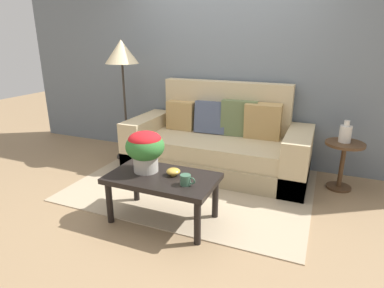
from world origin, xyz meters
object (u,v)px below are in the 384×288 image
at_px(coffee_table, 162,182).
at_px(potted_plant, 145,147).
at_px(couch, 218,145).
at_px(snack_bowl, 173,172).
at_px(coffee_mug, 186,180).
at_px(side_table, 343,157).
at_px(floor_lamp, 122,58).
at_px(table_vase, 345,133).

bearing_deg(coffee_table, potted_plant, 167.06).
bearing_deg(couch, snack_bowl, -89.74).
distance_m(coffee_mug, snack_bowl, 0.23).
bearing_deg(side_table, floor_lamp, -178.30).
distance_m(side_table, coffee_mug, 1.92).
distance_m(floor_lamp, potted_plant, 1.76).
distance_m(coffee_table, potted_plant, 0.36).
bearing_deg(coffee_table, side_table, 41.79).
bearing_deg(couch, potted_plant, -101.68).
relative_size(coffee_mug, snack_bowl, 1.06).
bearing_deg(side_table, couch, -179.51).
bearing_deg(coffee_mug, table_vase, 49.62).
xyz_separation_m(snack_bowl, table_vase, (1.43, 1.33, 0.16)).
distance_m(coffee_table, snack_bowl, 0.14).
height_order(coffee_table, floor_lamp, floor_lamp).
bearing_deg(snack_bowl, coffee_mug, -36.75).
bearing_deg(couch, table_vase, 1.16).
distance_m(floor_lamp, coffee_mug, 2.22).
bearing_deg(side_table, snack_bowl, -137.77).
distance_m(couch, potted_plant, 1.38).
relative_size(side_table, potted_plant, 1.43).
bearing_deg(coffee_mug, snack_bowl, 143.25).
relative_size(floor_lamp, table_vase, 6.65).
height_order(couch, floor_lamp, floor_lamp).
bearing_deg(potted_plant, coffee_mug, -15.39).
height_order(couch, side_table, couch).
relative_size(floor_lamp, potted_plant, 4.21).
bearing_deg(floor_lamp, snack_bowl, -42.82).
distance_m(floor_lamp, table_vase, 2.85).
height_order(side_table, potted_plant, potted_plant).
bearing_deg(side_table, table_vase, 127.27).
height_order(coffee_table, coffee_mug, coffee_mug).
bearing_deg(floor_lamp, couch, 3.03).
bearing_deg(snack_bowl, table_vase, 42.84).
height_order(couch, snack_bowl, couch).
bearing_deg(coffee_mug, side_table, 49.02).
distance_m(coffee_table, coffee_mug, 0.30).
bearing_deg(table_vase, snack_bowl, -137.16).
height_order(floor_lamp, snack_bowl, floor_lamp).
height_order(couch, coffee_table, couch).
xyz_separation_m(coffee_table, floor_lamp, (-1.24, 1.28, 0.99)).
height_order(coffee_mug, snack_bowl, coffee_mug).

